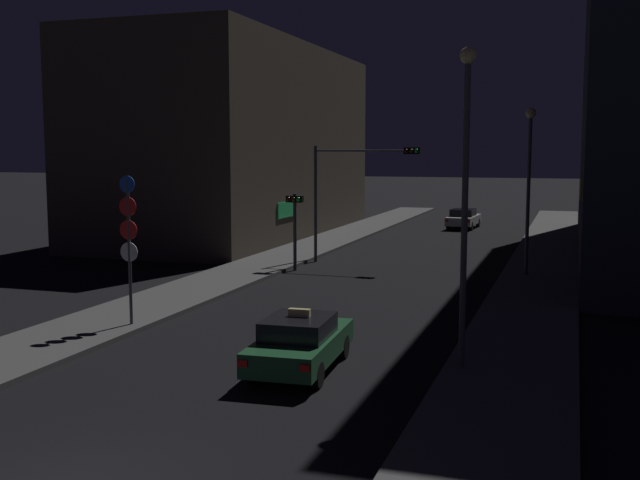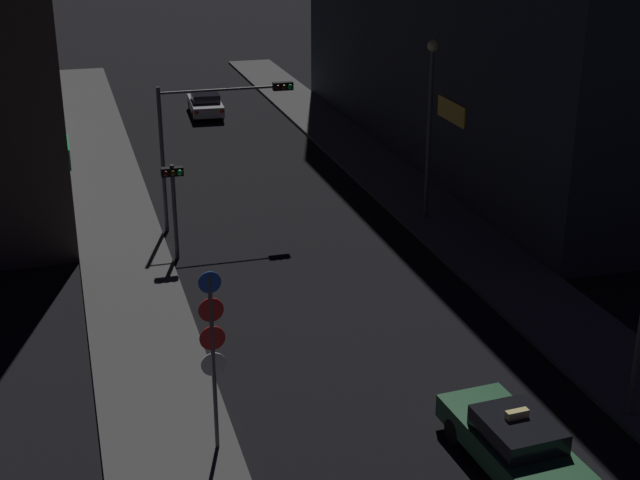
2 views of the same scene
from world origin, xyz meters
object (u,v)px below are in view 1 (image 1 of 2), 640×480
Objects in this scene: traffic_light_overhead at (354,179)px; street_lamp_far_block at (529,168)px; taxi at (300,342)px; traffic_light_left_kerb at (295,215)px; street_lamp_near_block at (465,175)px; far_car at (463,218)px; sign_pole_left at (129,237)px.

street_lamp_far_block reaches higher than traffic_light_overhead.
street_lamp_far_block is at bearing 74.41° from taxi.
traffic_light_left_kerb is 0.50× the size of street_lamp_far_block.
traffic_light_left_kerb is at bearing -173.62° from street_lamp_far_block.
street_lamp_near_block is at bearing 15.53° from taxi.
far_car is 36.97m from street_lamp_near_block.
traffic_light_overhead reaches higher than taxi.
far_car is 1.26× the size of traffic_light_left_kerb.
taxi reaches higher than far_car.
traffic_light_overhead is 3.96m from traffic_light_left_kerb.
far_car is 0.57× the size of street_lamp_near_block.
traffic_light_overhead is 1.25× the size of sign_pole_left.
taxi is 0.62× the size of street_lamp_far_block.
traffic_light_left_kerb is 17.45m from street_lamp_near_block.
street_lamp_far_block is at bearing 6.38° from traffic_light_left_kerb.
traffic_light_overhead reaches higher than traffic_light_left_kerb.
sign_pole_left reaches higher than taxi.
traffic_light_left_kerb is 0.46× the size of street_lamp_near_block.
traffic_light_left_kerb is (-5.85, 15.33, 1.87)m from taxi.
street_lamp_near_block is (9.81, -14.23, 2.42)m from traffic_light_left_kerb.
sign_pole_left is (-6.62, 2.58, 2.19)m from taxi.
traffic_light_overhead reaches higher than sign_pole_left.
traffic_light_overhead is 8.67m from street_lamp_far_block.
taxi is 0.97× the size of sign_pole_left.
street_lamp_far_block is at bearing -12.25° from traffic_light_overhead.
traffic_light_overhead is 0.80× the size of street_lamp_far_block.
sign_pole_left is 10.89m from street_lamp_near_block.
street_lamp_far_block is at bearing 51.13° from sign_pole_left.
street_lamp_near_block reaches higher than far_car.
far_car is at bearing 77.81° from traffic_light_left_kerb.
street_lamp_near_block reaches higher than taxi.
taxi is at bearing -164.47° from street_lamp_near_block.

